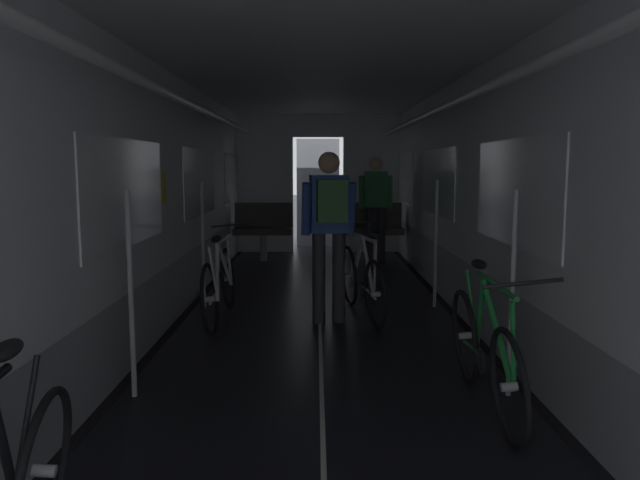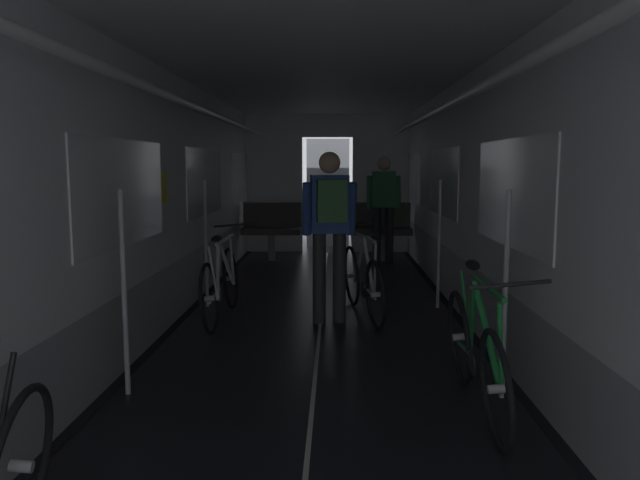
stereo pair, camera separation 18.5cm
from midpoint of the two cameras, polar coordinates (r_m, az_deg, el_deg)
name	(u,v)px [view 2 (the right image)]	position (r m, az deg, el deg)	size (l,w,h in m)	color
train_car_shell	(319,149)	(5.47, 0.90, 8.51)	(3.14, 12.34, 2.57)	black
bench_seat_far_left	(272,226)	(10.04, -4.01, 1.36)	(0.98, 0.51, 0.95)	gray
bench_seat_far_right	(381,226)	(10.03, 6.28, 1.33)	(0.98, 0.51, 0.95)	gray
bicycle_white	(221,283)	(6.18, -8.41, -3.99)	(0.44, 1.69, 0.95)	black
bicycle_green	(476,352)	(4.06, 15.69, -10.04)	(0.44, 1.69, 0.95)	black
person_cyclist_aisle	(330,221)	(5.92, 1.82, 1.78)	(0.55, 0.42, 1.69)	#2D2D33
bicycle_silver_in_aisle	(363,280)	(6.29, 4.89, -3.74)	(0.49, 1.67, 0.94)	black
person_standing_near_bench	(383,202)	(9.63, 6.51, 3.52)	(0.53, 0.23, 1.69)	#2D2D33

